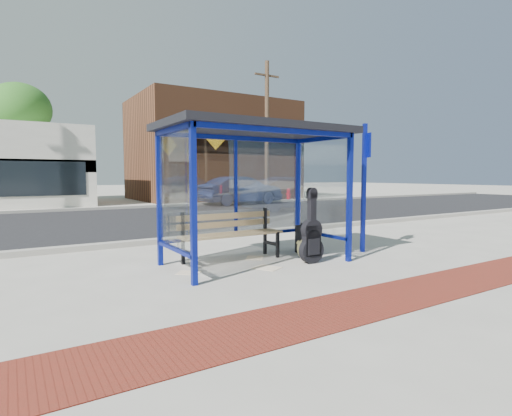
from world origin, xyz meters
TOP-DOWN VIEW (x-y plane):
  - ground at (0.00, 0.00)m, footprint 120.00×120.00m
  - brick_paver_strip at (0.00, -2.60)m, footprint 60.00×1.00m
  - curb_near at (0.00, 2.90)m, footprint 60.00×0.25m
  - street_asphalt at (0.00, 8.00)m, footprint 60.00×10.00m
  - curb_far at (0.00, 13.10)m, footprint 60.00×0.25m
  - far_sidewalk at (0.00, 15.00)m, footprint 60.00×4.00m
  - bus_shelter at (0.00, 0.07)m, footprint 3.30×1.80m
  - storefront_brown at (8.00, 18.49)m, footprint 10.00×7.08m
  - tree_mid at (-3.00, 22.00)m, footprint 3.60×3.60m
  - tree_right at (12.50, 22.00)m, footprint 3.60×3.60m
  - utility_pole_east at (9.00, 13.40)m, footprint 1.60×0.24m
  - bench at (-0.27, 0.47)m, footprint 1.96×0.52m
  - guitar_bag at (0.83, -0.52)m, footprint 0.46×0.14m
  - suitcase at (1.35, 0.31)m, footprint 0.35×0.23m
  - backpack at (0.85, -0.31)m, footprint 0.39×0.37m
  - sign_post at (2.41, -0.24)m, footprint 0.16×0.31m
  - newspaper_a at (-1.30, -0.04)m, footprint 0.45×0.44m
  - newspaper_b at (-0.05, -0.42)m, footprint 0.49×0.53m
  - newspaper_c at (0.20, 0.38)m, footprint 0.49×0.51m
  - parked_car at (6.80, 12.56)m, footprint 4.64×1.99m
  - fire_hydrant at (10.59, 13.43)m, footprint 0.34×0.23m

SIDE VIEW (x-z plane):
  - ground at x=0.00m, z-range 0.00..0.00m
  - street_asphalt at x=0.00m, z-range 0.00..0.00m
  - newspaper_a at x=-1.30m, z-range 0.00..0.01m
  - newspaper_c at x=0.20m, z-range 0.00..0.01m
  - newspaper_b at x=-0.05m, z-range 0.00..0.01m
  - far_sidewalk at x=0.00m, z-range 0.00..0.01m
  - brick_paver_strip at x=0.00m, z-range 0.00..0.01m
  - curb_near at x=0.00m, z-range 0.00..0.12m
  - curb_far at x=0.00m, z-range 0.00..0.12m
  - backpack at x=0.85m, z-range -0.01..0.38m
  - suitcase at x=1.35m, z-range -0.02..0.58m
  - fire_hydrant at x=10.59m, z-range 0.03..0.81m
  - guitar_bag at x=0.83m, z-range -0.17..1.09m
  - bench at x=-0.27m, z-range 0.06..0.98m
  - parked_car at x=6.80m, z-range 0.00..1.49m
  - sign_post at x=2.41m, z-range 0.16..2.74m
  - bus_shelter at x=0.00m, z-range 0.86..3.28m
  - storefront_brown at x=8.00m, z-range 0.00..6.40m
  - utility_pole_east at x=9.00m, z-range 0.11..8.11m
  - tree_mid at x=-3.00m, z-range 1.94..8.97m
  - tree_right at x=12.50m, z-range 1.94..8.97m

